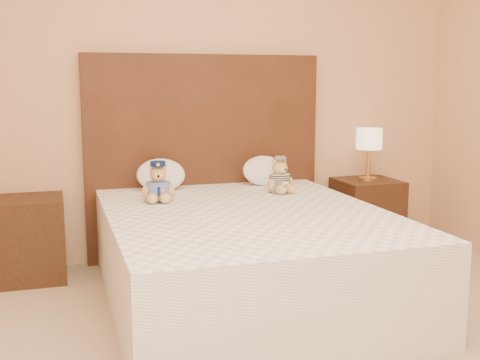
% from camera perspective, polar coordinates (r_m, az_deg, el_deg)
% --- Properties ---
extents(bed, '(1.60, 2.00, 0.55)m').
position_cam_1_polar(bed, '(3.62, 0.58, -7.19)').
color(bed, white).
rests_on(bed, ground).
extents(headboard, '(1.75, 0.08, 1.50)m').
position_cam_1_polar(headboard, '(4.47, -3.38, 2.19)').
color(headboard, '#462615').
rests_on(headboard, ground).
extents(nightstand_left, '(0.45, 0.45, 0.55)m').
position_cam_1_polar(nightstand_left, '(4.23, -19.33, -5.28)').
color(nightstand_left, '#3C2213').
rests_on(nightstand_left, ground).
extents(nightstand_right, '(0.45, 0.45, 0.55)m').
position_cam_1_polar(nightstand_right, '(4.82, 11.91, -3.21)').
color(nightstand_right, '#3C2213').
rests_on(nightstand_right, ground).
extents(lamp, '(0.20, 0.20, 0.40)m').
position_cam_1_polar(lamp, '(4.73, 12.14, 3.59)').
color(lamp, gold).
rests_on(lamp, nightstand_right).
extents(teddy_police, '(0.25, 0.24, 0.25)m').
position_cam_1_polar(teddy_police, '(3.83, -7.76, -0.17)').
color(teddy_police, tan).
rests_on(teddy_police, bed).
extents(teddy_prisoner, '(0.26, 0.25, 0.24)m').
position_cam_1_polar(teddy_prisoner, '(4.12, 3.78, 0.45)').
color(teddy_prisoner, tan).
rests_on(teddy_prisoner, bed).
extents(pillow_left, '(0.34, 0.22, 0.24)m').
position_cam_1_polar(pillow_left, '(4.24, -7.50, 0.65)').
color(pillow_left, white).
rests_on(pillow_left, bed).
extents(pillow_right, '(0.33, 0.21, 0.23)m').
position_cam_1_polar(pillow_right, '(4.43, 2.31, 1.03)').
color(pillow_right, white).
rests_on(pillow_right, bed).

